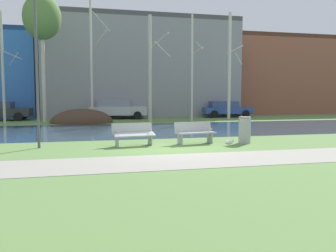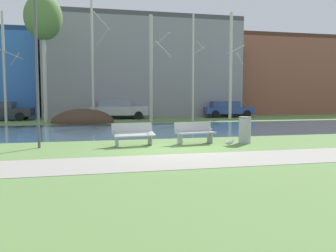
# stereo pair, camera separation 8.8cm
# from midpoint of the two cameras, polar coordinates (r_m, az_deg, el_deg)

# --- Properties ---
(ground_plane) EXTENTS (120.00, 120.00, 0.00)m
(ground_plane) POSITION_cam_midpoint_polar(r_m,az_deg,el_deg) (22.67, -5.64, -0.02)
(ground_plane) COLOR #5B7F42
(paved_path_strip) EXTENTS (60.00, 2.42, 0.01)m
(paved_path_strip) POSITION_cam_midpoint_polar(r_m,az_deg,el_deg) (10.77, 3.63, -5.45)
(paved_path_strip) COLOR gray
(paved_path_strip) RESTS_ON ground
(river_band) EXTENTS (80.00, 8.78, 0.01)m
(river_band) POSITION_cam_midpoint_polar(r_m,az_deg,el_deg) (20.29, -4.68, -0.58)
(river_band) COLOR #2D475B
(river_band) RESTS_ON ground
(soil_mound) EXTENTS (4.35, 3.38, 1.97)m
(soil_mound) POSITION_cam_midpoint_polar(r_m,az_deg,el_deg) (25.98, -13.52, 0.49)
(soil_mound) COLOR #423021
(soil_mound) RESTS_ON ground
(bench_left) EXTENTS (1.66, 0.77, 0.87)m
(bench_left) POSITION_cam_midpoint_polar(r_m,az_deg,el_deg) (13.85, -5.65, -1.20)
(bench_left) COLOR #9EA0A3
(bench_left) RESTS_ON ground
(bench_right) EXTENTS (1.66, 0.77, 0.87)m
(bench_right) POSITION_cam_midpoint_polar(r_m,az_deg,el_deg) (14.40, 4.07, -0.96)
(bench_right) COLOR #9EA0A3
(bench_right) RESTS_ON ground
(trash_bin) EXTENTS (0.51, 0.51, 1.07)m
(trash_bin) POSITION_cam_midpoint_polar(r_m,az_deg,el_deg) (14.86, 11.83, -0.55)
(trash_bin) COLOR #999B9E
(trash_bin) RESTS_ON ground
(seagull) EXTENTS (0.42, 0.15, 0.25)m
(seagull) POSITION_cam_midpoint_polar(r_m,az_deg,el_deg) (14.09, 9.48, -2.54)
(seagull) COLOR white
(seagull) RESTS_ON ground
(streetlamp) EXTENTS (0.32, 0.32, 6.17)m
(streetlamp) POSITION_cam_midpoint_polar(r_m,az_deg,el_deg) (14.13, -20.32, 13.13)
(streetlamp) COLOR #4C4C51
(streetlamp) RESTS_ON ground
(birch_far_left) EXTENTS (1.37, 2.31, 7.62)m
(birch_far_left) POSITION_cam_midpoint_polar(r_m,az_deg,el_deg) (27.49, -24.66, 8.45)
(birch_far_left) COLOR #BCB7A8
(birch_far_left) RESTS_ON ground
(birch_left) EXTENTS (2.62, 2.62, 9.42)m
(birch_left) POSITION_cam_midpoint_polar(r_m,az_deg,el_deg) (27.63, -19.36, 15.77)
(birch_left) COLOR #BCB7A8
(birch_left) RESTS_ON ground
(birch_center_left) EXTENTS (1.45, 2.45, 9.30)m
(birch_center_left) POSITION_cam_midpoint_polar(r_m,az_deg,el_deg) (27.08, -12.04, 10.75)
(birch_center_left) COLOR beige
(birch_center_left) RESTS_ON ground
(birch_center) EXTENTS (1.65, 2.88, 7.71)m
(birch_center) POSITION_cam_midpoint_polar(r_m,az_deg,el_deg) (26.65, -2.86, 9.25)
(birch_center) COLOR #BCB7A8
(birch_center) RESTS_ON ground
(birch_center_right) EXTENTS (0.92, 1.69, 7.89)m
(birch_center_right) POSITION_cam_midpoint_polar(r_m,az_deg,el_deg) (27.35, 3.75, 9.21)
(birch_center_right) COLOR beige
(birch_center_right) RESTS_ON ground
(birch_right) EXTENTS (1.25, 2.18, 8.47)m
(birch_right) POSITION_cam_midpoint_polar(r_m,az_deg,el_deg) (29.76, 9.63, 9.35)
(birch_right) COLOR beige
(birch_right) RESTS_ON ground
(parked_sedan_second_silver) EXTENTS (4.70, 2.27, 1.58)m
(parked_sedan_second_silver) POSITION_cam_midpoint_polar(r_m,az_deg,el_deg) (29.68, -8.21, 2.70)
(parked_sedan_second_silver) COLOR #B2B5BC
(parked_sedan_second_silver) RESTS_ON ground
(parked_hatch_third_blue) EXTENTS (4.38, 2.24, 1.40)m
(parked_hatch_third_blue) POSITION_cam_midpoint_polar(r_m,az_deg,el_deg) (32.19, 9.01, 2.72)
(parked_hatch_third_blue) COLOR #2D4793
(parked_hatch_third_blue) RESTS_ON ground
(building_grey_warehouse) EXTENTS (17.24, 9.51, 8.89)m
(building_grey_warehouse) POSITION_cam_midpoint_polar(r_m,az_deg,el_deg) (35.45, -4.80, 8.94)
(building_grey_warehouse) COLOR gray
(building_grey_warehouse) RESTS_ON ground
(building_brick_low) EXTENTS (15.47, 6.41, 8.01)m
(building_brick_low) POSITION_cam_midpoint_polar(r_m,az_deg,el_deg) (42.02, 19.28, 7.46)
(building_brick_low) COLOR brown
(building_brick_low) RESTS_ON ground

